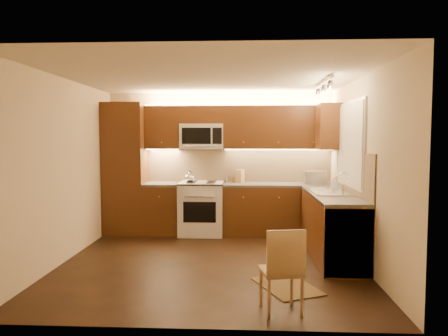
# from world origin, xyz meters

# --- Properties ---
(floor) EXTENTS (4.00, 4.00, 0.01)m
(floor) POSITION_xyz_m (0.00, 0.00, 0.00)
(floor) COLOR black
(floor) RESTS_ON ground
(ceiling) EXTENTS (4.00, 4.00, 0.01)m
(ceiling) POSITION_xyz_m (0.00, 0.00, 2.50)
(ceiling) COLOR beige
(ceiling) RESTS_ON ground
(wall_back) EXTENTS (4.00, 0.01, 2.50)m
(wall_back) POSITION_xyz_m (0.00, 2.00, 1.25)
(wall_back) COLOR beige
(wall_back) RESTS_ON ground
(wall_front) EXTENTS (4.00, 0.01, 2.50)m
(wall_front) POSITION_xyz_m (0.00, -2.00, 1.25)
(wall_front) COLOR beige
(wall_front) RESTS_ON ground
(wall_left) EXTENTS (0.01, 4.00, 2.50)m
(wall_left) POSITION_xyz_m (-2.00, 0.00, 1.25)
(wall_left) COLOR beige
(wall_left) RESTS_ON ground
(wall_right) EXTENTS (0.01, 4.00, 2.50)m
(wall_right) POSITION_xyz_m (2.00, 0.00, 1.25)
(wall_right) COLOR beige
(wall_right) RESTS_ON ground
(pantry) EXTENTS (0.70, 0.60, 2.30)m
(pantry) POSITION_xyz_m (-1.65, 1.70, 1.15)
(pantry) COLOR #45240E
(pantry) RESTS_ON floor
(base_cab_back_left) EXTENTS (0.62, 0.60, 0.86)m
(base_cab_back_left) POSITION_xyz_m (-0.99, 1.70, 0.43)
(base_cab_back_left) COLOR #45240E
(base_cab_back_left) RESTS_ON floor
(counter_back_left) EXTENTS (0.62, 0.60, 0.04)m
(counter_back_left) POSITION_xyz_m (-0.99, 1.70, 0.88)
(counter_back_left) COLOR #34312F
(counter_back_left) RESTS_ON base_cab_back_left
(base_cab_back_right) EXTENTS (1.92, 0.60, 0.86)m
(base_cab_back_right) POSITION_xyz_m (1.04, 1.70, 0.43)
(base_cab_back_right) COLOR #45240E
(base_cab_back_right) RESTS_ON floor
(counter_back_right) EXTENTS (1.92, 0.60, 0.04)m
(counter_back_right) POSITION_xyz_m (1.04, 1.70, 0.88)
(counter_back_right) COLOR #34312F
(counter_back_right) RESTS_ON base_cab_back_right
(base_cab_right) EXTENTS (0.60, 2.00, 0.86)m
(base_cab_right) POSITION_xyz_m (1.70, 0.40, 0.43)
(base_cab_right) COLOR #45240E
(base_cab_right) RESTS_ON floor
(counter_right) EXTENTS (0.60, 2.00, 0.04)m
(counter_right) POSITION_xyz_m (1.70, 0.40, 0.88)
(counter_right) COLOR #34312F
(counter_right) RESTS_ON base_cab_right
(dishwasher) EXTENTS (0.58, 0.60, 0.84)m
(dishwasher) POSITION_xyz_m (1.70, -0.30, 0.43)
(dishwasher) COLOR silver
(dishwasher) RESTS_ON floor
(backsplash_back) EXTENTS (3.30, 0.02, 0.60)m
(backsplash_back) POSITION_xyz_m (0.35, 1.99, 1.20)
(backsplash_back) COLOR tan
(backsplash_back) RESTS_ON wall_back
(backsplash_right) EXTENTS (0.02, 2.00, 0.60)m
(backsplash_right) POSITION_xyz_m (1.99, 0.40, 1.20)
(backsplash_right) COLOR tan
(backsplash_right) RESTS_ON wall_right
(upper_cab_back_left) EXTENTS (0.62, 0.35, 0.75)m
(upper_cab_back_left) POSITION_xyz_m (-0.99, 1.82, 1.88)
(upper_cab_back_left) COLOR #45240E
(upper_cab_back_left) RESTS_ON wall_back
(upper_cab_back_right) EXTENTS (1.92, 0.35, 0.75)m
(upper_cab_back_right) POSITION_xyz_m (1.04, 1.82, 1.88)
(upper_cab_back_right) COLOR #45240E
(upper_cab_back_right) RESTS_ON wall_back
(upper_cab_bridge) EXTENTS (0.76, 0.35, 0.31)m
(upper_cab_bridge) POSITION_xyz_m (-0.30, 1.82, 2.09)
(upper_cab_bridge) COLOR #45240E
(upper_cab_bridge) RESTS_ON wall_back
(upper_cab_right_corner) EXTENTS (0.35, 0.50, 0.75)m
(upper_cab_right_corner) POSITION_xyz_m (1.82, 1.40, 1.88)
(upper_cab_right_corner) COLOR #45240E
(upper_cab_right_corner) RESTS_ON wall_right
(stove) EXTENTS (0.76, 0.65, 0.92)m
(stove) POSITION_xyz_m (-0.30, 1.68, 0.46)
(stove) COLOR silver
(stove) RESTS_ON floor
(microwave) EXTENTS (0.76, 0.38, 0.44)m
(microwave) POSITION_xyz_m (-0.30, 1.81, 1.72)
(microwave) COLOR silver
(microwave) RESTS_ON wall_back
(window_frame) EXTENTS (0.03, 1.44, 1.24)m
(window_frame) POSITION_xyz_m (1.99, 0.55, 1.60)
(window_frame) COLOR silver
(window_frame) RESTS_ON wall_right
(window_blinds) EXTENTS (0.02, 1.36, 1.16)m
(window_blinds) POSITION_xyz_m (1.97, 0.55, 1.60)
(window_blinds) COLOR silver
(window_blinds) RESTS_ON wall_right
(sink) EXTENTS (0.52, 0.86, 0.15)m
(sink) POSITION_xyz_m (1.70, 0.55, 0.98)
(sink) COLOR silver
(sink) RESTS_ON counter_right
(faucet) EXTENTS (0.20, 0.04, 0.30)m
(faucet) POSITION_xyz_m (1.88, 0.55, 1.05)
(faucet) COLOR silver
(faucet) RESTS_ON counter_right
(track_light_bar) EXTENTS (0.04, 1.20, 0.03)m
(track_light_bar) POSITION_xyz_m (1.55, 0.40, 2.46)
(track_light_bar) COLOR silver
(track_light_bar) RESTS_ON ceiling
(kettle) EXTENTS (0.24, 0.24, 0.21)m
(kettle) POSITION_xyz_m (-0.50, 1.60, 1.03)
(kettle) COLOR silver
(kettle) RESTS_ON stove
(toaster_oven) EXTENTS (0.40, 0.31, 0.23)m
(toaster_oven) POSITION_xyz_m (1.65, 1.69, 1.01)
(toaster_oven) COLOR silver
(toaster_oven) RESTS_ON counter_back_right
(knife_block) EXTENTS (0.16, 0.20, 0.23)m
(knife_block) POSITION_xyz_m (0.37, 1.85, 1.02)
(knife_block) COLOR #AD804E
(knife_block) RESTS_ON counter_back_right
(spice_jar_a) EXTENTS (0.05, 0.05, 0.10)m
(spice_jar_a) POSITION_xyz_m (0.14, 1.90, 0.95)
(spice_jar_a) COLOR silver
(spice_jar_a) RESTS_ON counter_back_right
(spice_jar_b) EXTENTS (0.04, 0.04, 0.10)m
(spice_jar_b) POSITION_xyz_m (0.14, 1.93, 0.95)
(spice_jar_b) COLOR brown
(spice_jar_b) RESTS_ON counter_back_right
(spice_jar_c) EXTENTS (0.06, 0.06, 0.10)m
(spice_jar_c) POSITION_xyz_m (0.14, 1.89, 0.95)
(spice_jar_c) COLOR silver
(spice_jar_c) RESTS_ON counter_back_right
(spice_jar_d) EXTENTS (0.05, 0.05, 0.10)m
(spice_jar_d) POSITION_xyz_m (0.26, 1.86, 0.95)
(spice_jar_d) COLOR brown
(spice_jar_d) RESTS_ON counter_back_right
(soap_bottle) EXTENTS (0.09, 0.09, 0.19)m
(soap_bottle) POSITION_xyz_m (1.84, 0.95, 1.00)
(soap_bottle) COLOR silver
(soap_bottle) RESTS_ON counter_right
(rug) EXTENTS (0.82, 0.95, 0.01)m
(rug) POSITION_xyz_m (0.94, -0.90, 0.01)
(rug) COLOR black
(rug) RESTS_ON floor
(dining_chair) EXTENTS (0.44, 0.44, 0.84)m
(dining_chair) POSITION_xyz_m (0.81, -1.58, 0.42)
(dining_chair) COLOR #AD804E
(dining_chair) RESTS_ON floor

